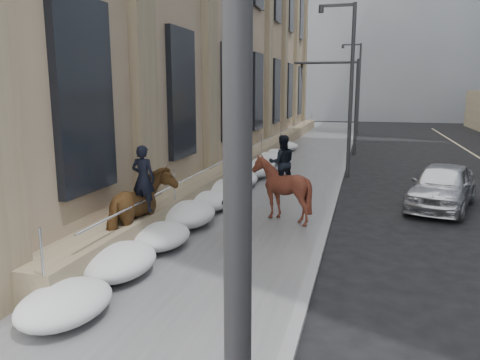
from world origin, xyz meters
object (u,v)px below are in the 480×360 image
Objects in this scene: mounted_horse_right at (281,185)px; pedestrian at (236,206)px; mounted_horse_left at (142,208)px; car_silver at (443,186)px.

mounted_horse_right is 2.28m from pedestrian.
mounted_horse_left is at bearing 29.62° from mounted_horse_right.
mounted_horse_left is at bearing -122.00° from pedestrian.
mounted_horse_right is 0.57× the size of car_silver.
mounted_horse_left reaches higher than car_silver.
mounted_horse_right reaches higher than pedestrian.
pedestrian is at bearing 46.92° from mounted_horse_right.
pedestrian reaches higher than car_silver.
mounted_horse_right is 1.50× the size of pedestrian.
pedestrian is at bearing -143.01° from mounted_horse_left.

